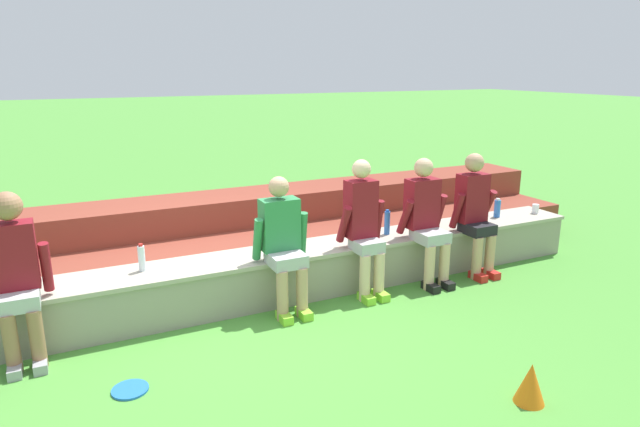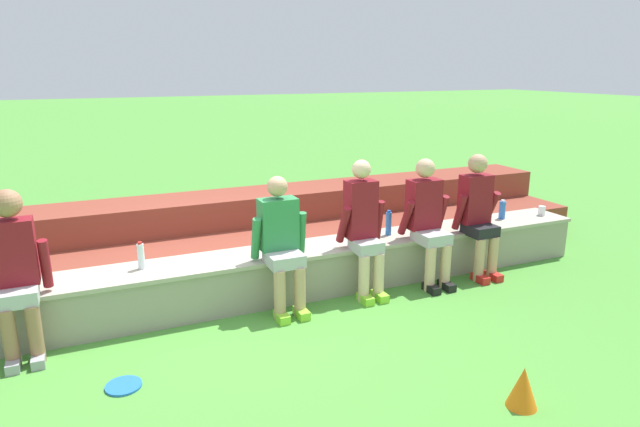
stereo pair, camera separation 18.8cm
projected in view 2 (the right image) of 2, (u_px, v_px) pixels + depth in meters
ground_plane at (235, 316)px, 5.21m from camera, size 80.00×80.00×0.00m
stone_seating_wall at (226, 281)px, 5.38m from camera, size 8.49×0.58×0.49m
brick_bleachers at (197, 237)px, 6.59m from camera, size 10.13×1.52×0.74m
person_far_left at (16, 270)px, 4.34m from camera, size 0.50×0.51×1.37m
person_left_of_center at (282, 242)px, 5.19m from camera, size 0.54×0.54×1.30m
person_center at (364, 226)px, 5.55m from camera, size 0.48×0.51×1.40m
person_right_of_center at (428, 219)px, 5.85m from camera, size 0.53×0.57×1.35m
person_far_right at (478, 213)px, 6.08m from camera, size 0.51×0.51×1.37m
water_bottle_mid_left at (502, 210)px, 6.69m from camera, size 0.08×0.08×0.24m
water_bottle_center_gap at (389, 223)px, 6.04m from camera, size 0.06×0.06×0.28m
water_bottle_mid_right at (141, 256)px, 5.03m from camera, size 0.06×0.06×0.26m
plastic_cup_right_end at (542, 211)px, 6.86m from camera, size 0.08×0.08×0.12m
frisbee at (124, 386)px, 4.06m from camera, size 0.26×0.26×0.02m
sports_cone at (523, 387)px, 3.79m from camera, size 0.21×0.21×0.30m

